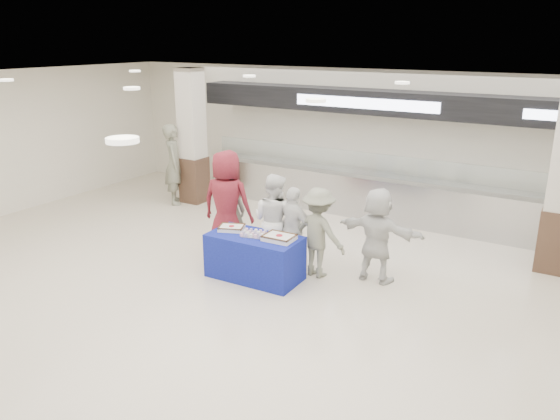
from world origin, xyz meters
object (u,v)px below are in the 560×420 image
Objects in this scene: display_table at (255,257)px; chef_short at (293,229)px; civilian_white at (377,235)px; soldier_a at (230,209)px; soldier_bg at (174,164)px; chef_tall at (274,220)px; soldier_b at (318,233)px; sheet_cake_left at (232,227)px; civilian_maroon at (227,203)px; cupcake_tray at (256,234)px; sheet_cake_right at (279,237)px.

chef_short reaches higher than display_table.
chef_short is 1.43m from civilian_white.
soldier_a is 0.87× the size of soldier_bg.
soldier_a reaches higher than civilian_white.
chef_tall is 0.86× the size of soldier_bg.
soldier_b is (0.85, 0.64, 0.39)m from display_table.
display_table is 2.05m from civilian_white.
civilian_white is (2.25, 0.93, 0.00)m from sheet_cake_left.
soldier_bg is at bearing -34.31° from soldier_a.
soldier_b is 0.80× the size of soldier_bg.
display_table is 1.35m from civilian_maroon.
cupcake_tray is 1.04m from soldier_b.
soldier_b is at bearing 56.08° from sheet_cake_right.
chef_tall is at bearing 12.55° from civilian_white.
soldier_a reaches higher than chef_short.
sheet_cake_right is 1.04× the size of cupcake_tray.
cupcake_tray is 0.72m from chef_short.
chef_tall reaches higher than sheet_cake_right.
chef_tall is (-0.02, 0.64, 0.46)m from display_table.
civilian_maroon is at bearing 10.46° from chef_short.
display_table is at bearing 70.18° from chef_short.
soldier_b is at bearing 36.85° from cupcake_tray.
sheet_cake_right is at bearing 64.01° from soldier_b.
chef_tall is (1.01, 0.00, -0.15)m from civilian_maroon.
civilian_maroon reaches higher than sheet_cake_right.
soldier_a reaches higher than soldier_b.
cupcake_tray is (0.02, 0.01, 0.41)m from display_table.
soldier_bg is (-4.06, 2.60, 0.59)m from display_table.
sheet_cake_right reaches higher than sheet_cake_left.
chef_tall is at bearing -155.25° from soldier_bg.
soldier_bg is at bearing 145.87° from display_table.
chef_short is (0.39, 0.00, -0.09)m from chef_tall.
civilian_maroon reaches higher than display_table.
soldier_bg is at bearing -21.16° from chef_tall.
sheet_cake_right is at bearing 3.96° from cupcake_tray.
sheet_cake_right is 1.61m from civilian_maroon.
display_table is 1.14m from soldier_b.
display_table is 0.79m from chef_tall.
civilian_white is (0.91, 0.33, 0.03)m from soldier_b.
chef_short is (1.40, 0.00, -0.24)m from civilian_maroon.
sheet_cake_right is at bearing 37.31° from civilian_white.
civilian_maroon reaches higher than chef_tall.
soldier_a is 1.05m from chef_tall.
chef_short is at bearing -175.32° from chef_tall.
sheet_cake_left is 0.32× the size of civilian_white.
civilian_maroon is 3.61m from soldier_bg.
civilian_maroon is 1.02× the size of soldier_bg.
chef_short is at bearing 58.21° from display_table.
cupcake_tray is at bearing 44.77° from soldier_b.
cupcake_tray is 0.30× the size of civilian_white.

